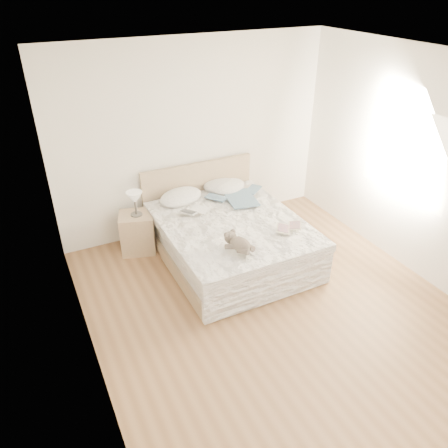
{
  "coord_description": "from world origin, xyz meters",
  "views": [
    {
      "loc": [
        -2.24,
        -3.2,
        3.38
      ],
      "look_at": [
        -0.14,
        1.05,
        0.62
      ],
      "focal_mm": 35.0,
      "sensor_mm": 36.0,
      "label": 1
    }
  ],
  "objects_px": {
    "bed": "(228,237)",
    "childrens_book": "(289,228)",
    "nightstand": "(138,233)",
    "table_lamp": "(135,199)",
    "photo_book": "(194,211)",
    "teddy_bear": "(240,249)"
  },
  "relations": [
    {
      "from": "nightstand",
      "to": "photo_book",
      "type": "xyz_separation_m",
      "value": [
        0.69,
        -0.38,
        0.35
      ]
    },
    {
      "from": "nightstand",
      "to": "table_lamp",
      "type": "xyz_separation_m",
      "value": [
        0.01,
        -0.02,
        0.52
      ]
    },
    {
      "from": "table_lamp",
      "to": "photo_book",
      "type": "height_order",
      "value": "table_lamp"
    },
    {
      "from": "bed",
      "to": "nightstand",
      "type": "distance_m",
      "value": 1.25
    },
    {
      "from": "childrens_book",
      "to": "teddy_bear",
      "type": "distance_m",
      "value": 0.8
    },
    {
      "from": "nightstand",
      "to": "teddy_bear",
      "type": "bearing_deg",
      "value": -61.71
    },
    {
      "from": "bed",
      "to": "nightstand",
      "type": "height_order",
      "value": "bed"
    },
    {
      "from": "nightstand",
      "to": "bed",
      "type": "bearing_deg",
      "value": -33.93
    },
    {
      "from": "table_lamp",
      "to": "childrens_book",
      "type": "xyz_separation_m",
      "value": [
        1.56,
        -1.28,
        -0.17
      ]
    },
    {
      "from": "photo_book",
      "to": "childrens_book",
      "type": "height_order",
      "value": "photo_book"
    },
    {
      "from": "childrens_book",
      "to": "table_lamp",
      "type": "bearing_deg",
      "value": 176.55
    },
    {
      "from": "bed",
      "to": "photo_book",
      "type": "bearing_deg",
      "value": 137.59
    },
    {
      "from": "nightstand",
      "to": "table_lamp",
      "type": "distance_m",
      "value": 0.52
    },
    {
      "from": "bed",
      "to": "nightstand",
      "type": "bearing_deg",
      "value": 146.07
    },
    {
      "from": "bed",
      "to": "childrens_book",
      "type": "distance_m",
      "value": 0.86
    },
    {
      "from": "childrens_book",
      "to": "teddy_bear",
      "type": "height_order",
      "value": "teddy_bear"
    },
    {
      "from": "photo_book",
      "to": "childrens_book",
      "type": "xyz_separation_m",
      "value": [
        0.89,
        -0.91,
        0.0
      ]
    },
    {
      "from": "bed",
      "to": "childrens_book",
      "type": "xyz_separation_m",
      "value": [
        0.54,
        -0.59,
        0.32
      ]
    },
    {
      "from": "nightstand",
      "to": "teddy_bear",
      "type": "distance_m",
      "value": 1.71
    },
    {
      "from": "nightstand",
      "to": "photo_book",
      "type": "relative_size",
      "value": 1.65
    },
    {
      "from": "bed",
      "to": "table_lamp",
      "type": "bearing_deg",
      "value": 146.47
    },
    {
      "from": "table_lamp",
      "to": "nightstand",
      "type": "bearing_deg",
      "value": 121.03
    }
  ]
}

